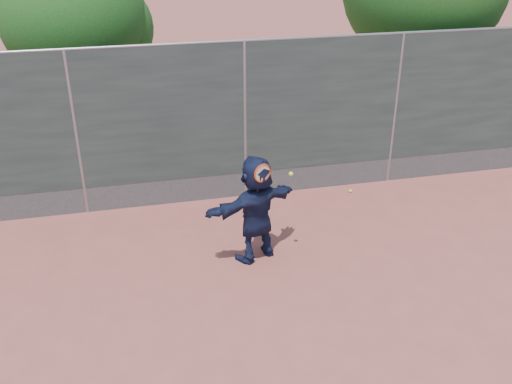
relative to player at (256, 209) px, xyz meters
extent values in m
plane|color=#9E4C42|center=(0.30, -1.32, -0.87)|extent=(80.00, 80.00, 0.00)
imported|color=#151C3B|center=(0.00, 0.00, 0.00)|extent=(1.70, 1.09, 1.75)
sphere|color=yellow|center=(2.35, 1.82, -0.84)|extent=(0.07, 0.07, 0.07)
cube|color=#38423D|center=(0.30, 2.18, 0.88)|extent=(20.00, 0.04, 2.50)
cube|color=slate|center=(0.30, 2.18, -0.62)|extent=(20.00, 0.03, 0.50)
cylinder|color=gray|center=(0.30, 2.18, 2.13)|extent=(20.00, 0.05, 0.05)
cylinder|color=gray|center=(-2.70, 2.18, 0.63)|extent=(0.06, 0.06, 3.00)
cylinder|color=gray|center=(0.30, 2.18, 0.63)|extent=(0.06, 0.06, 3.00)
cylinder|color=gray|center=(3.30, 2.18, 0.63)|extent=(0.06, 0.06, 3.00)
torus|color=red|center=(0.05, -0.20, 0.69)|extent=(0.28, 0.13, 0.29)
cylinder|color=beige|center=(0.05, -0.20, 0.69)|extent=(0.23, 0.10, 0.25)
cylinder|color=black|center=(0.00, -0.18, 0.49)|extent=(0.08, 0.13, 0.33)
sphere|color=yellow|center=(0.50, -0.16, 0.61)|extent=(0.07, 0.07, 0.07)
cylinder|color=#382314|center=(4.80, 4.38, 0.43)|extent=(0.28, 0.28, 2.60)
cylinder|color=#382314|center=(-2.70, 5.18, 0.23)|extent=(0.28, 0.28, 2.20)
sphere|color=#23561C|center=(-2.70, 5.18, 2.15)|extent=(3.00, 3.00, 3.00)
sphere|color=#23561C|center=(-2.10, 5.38, 1.85)|extent=(2.10, 2.10, 2.10)
cone|color=#387226|center=(0.55, 2.06, -0.74)|extent=(0.03, 0.03, 0.26)
cone|color=#387226|center=(0.85, 2.08, -0.72)|extent=(0.03, 0.03, 0.30)
cone|color=#387226|center=(0.20, 2.04, -0.76)|extent=(0.03, 0.03, 0.22)
camera|label=1|loc=(-1.77, -7.59, 4.20)|focal=40.00mm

